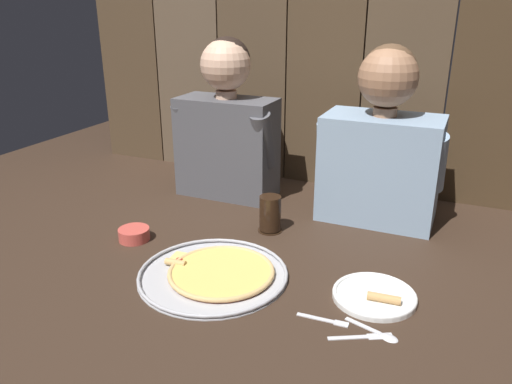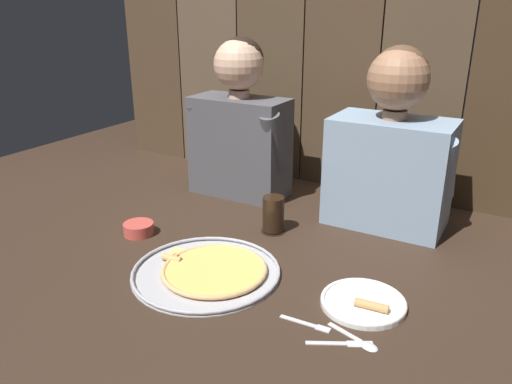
# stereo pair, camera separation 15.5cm
# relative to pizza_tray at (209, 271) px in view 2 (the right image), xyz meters

# --- Properties ---
(ground_plane) EXTENTS (3.20, 3.20, 0.00)m
(ground_plane) POSITION_rel_pizza_tray_xyz_m (0.04, 0.13, -0.01)
(ground_plane) COLOR #332319
(pizza_tray) EXTENTS (0.43, 0.43, 0.03)m
(pizza_tray) POSITION_rel_pizza_tray_xyz_m (0.00, 0.00, 0.00)
(pizza_tray) COLOR #B2B2B7
(pizza_tray) RESTS_ON ground
(dinner_plate) EXTENTS (0.22, 0.22, 0.03)m
(dinner_plate) POSITION_rel_pizza_tray_xyz_m (0.44, 0.07, -0.00)
(dinner_plate) COLOR white
(dinner_plate) RESTS_ON ground
(drinking_glass) EXTENTS (0.08, 0.08, 0.13)m
(drinking_glass) POSITION_rel_pizza_tray_xyz_m (0.03, 0.34, 0.05)
(drinking_glass) COLOR black
(drinking_glass) RESTS_ON ground
(dipping_bowl) EXTENTS (0.10, 0.10, 0.04)m
(dipping_bowl) POSITION_rel_pizza_tray_xyz_m (-0.35, 0.10, 0.01)
(dipping_bowl) COLOR #CC4C42
(dipping_bowl) RESTS_ON ground
(table_fork) EXTENTS (0.13, 0.02, 0.01)m
(table_fork) POSITION_rel_pizza_tray_xyz_m (0.35, -0.08, -0.01)
(table_fork) COLOR silver
(table_fork) RESTS_ON ground
(table_knife) EXTENTS (0.14, 0.09, 0.01)m
(table_knife) POSITION_rel_pizza_tray_xyz_m (0.44, -0.11, -0.01)
(table_knife) COLOR silver
(table_knife) RESTS_ON ground
(table_spoon) EXTENTS (0.14, 0.06, 0.01)m
(table_spoon) POSITION_rel_pizza_tray_xyz_m (0.48, -0.08, -0.01)
(table_spoon) COLOR silver
(table_spoon) RESTS_ON ground
(diner_left) EXTENTS (0.42, 0.21, 0.61)m
(diner_left) POSITION_rel_pizza_tray_xyz_m (-0.26, 0.60, 0.28)
(diner_left) COLOR #4C4C51
(diner_left) RESTS_ON ground
(diner_right) EXTENTS (0.43, 0.23, 0.61)m
(diner_right) POSITION_rel_pizza_tray_xyz_m (0.33, 0.60, 0.27)
(diner_right) COLOR #849EB7
(diner_right) RESTS_ON ground
(wooden_backdrop_wall) EXTENTS (2.19, 0.03, 1.39)m
(wooden_backdrop_wall) POSITION_rel_pizza_tray_xyz_m (0.04, 0.88, 0.68)
(wooden_backdrop_wall) COLOR #463423
(wooden_backdrop_wall) RESTS_ON ground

